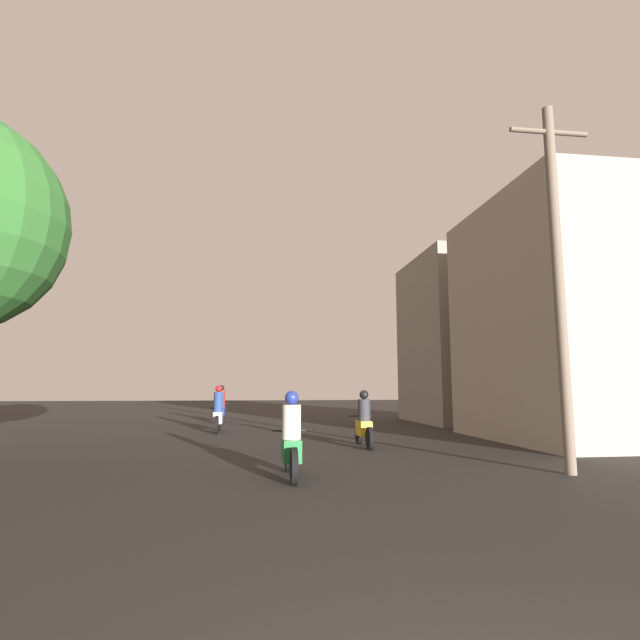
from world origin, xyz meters
The scene contains 7 objects.
motorcycle_green centered at (-0.27, 7.15, 0.59)m, with size 0.60×1.87×1.48m.
motorcycle_yellow centered at (1.98, 11.42, 0.60)m, with size 0.60×1.88×1.47m.
motorcycle_silver centered at (-2.12, 16.37, 0.65)m, with size 0.60×1.90×1.62m.
motorcycle_blue centered at (-2.30, 21.20, 0.66)m, with size 0.60×2.15×1.65m.
building_right_near centered at (8.75, 12.07, 3.58)m, with size 5.46×6.41×7.17m.
building_right_far centered at (8.63, 19.98, 3.71)m, with size 4.58×5.95×7.43m.
utility_pole_near centered at (4.71, 6.83, 3.66)m, with size 1.60×0.20×7.00m.
Camera 1 is at (-0.96, -1.66, 1.54)m, focal length 28.00 mm.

